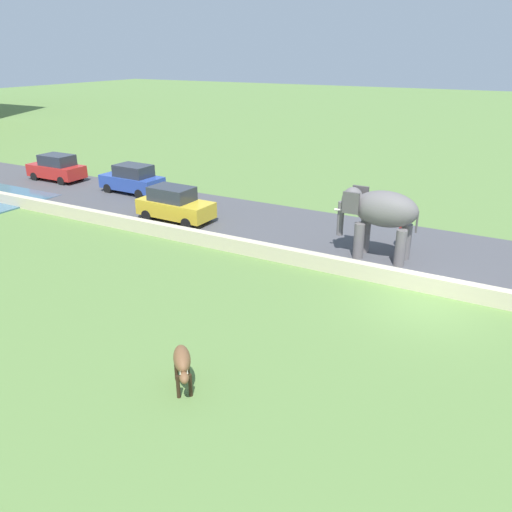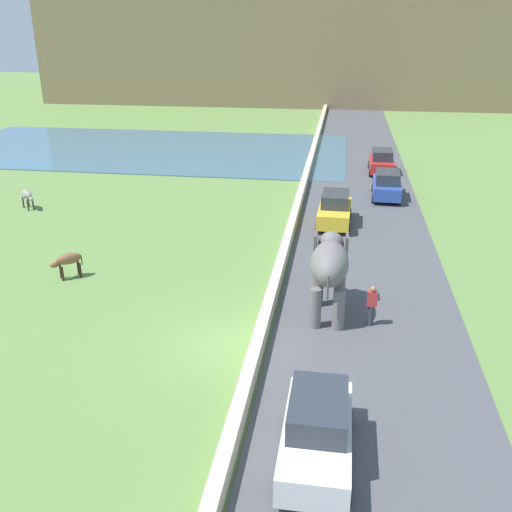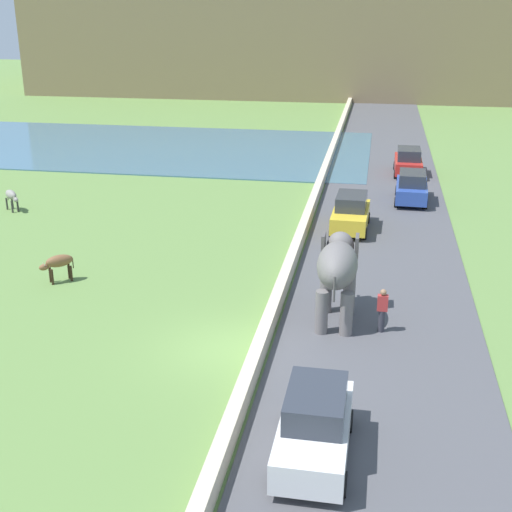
# 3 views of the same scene
# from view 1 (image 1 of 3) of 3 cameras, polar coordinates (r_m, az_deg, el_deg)

# --- Properties ---
(ground_plane) EXTENTS (220.00, 220.00, 0.00)m
(ground_plane) POSITION_cam_1_polar(r_m,az_deg,el_deg) (18.86, 18.03, -5.23)
(ground_plane) COLOR #608442
(road_surface) EXTENTS (7.00, 120.00, 0.06)m
(road_surface) POSITION_cam_1_polar(r_m,az_deg,el_deg) (32.45, -16.67, 6.35)
(road_surface) COLOR #4C4C51
(road_surface) RESTS_ON ground
(barrier_wall) EXTENTS (0.40, 110.00, 0.64)m
(barrier_wall) POSITION_cam_1_polar(r_m,az_deg,el_deg) (28.47, -19.22, 4.53)
(barrier_wall) COLOR beige
(barrier_wall) RESTS_ON ground
(elephant) EXTENTS (1.40, 3.47, 2.99)m
(elephant) POSITION_cam_1_polar(r_m,az_deg,el_deg) (21.77, 13.62, 4.70)
(elephant) COLOR slate
(elephant) RESTS_ON ground
(person_beside_elephant) EXTENTS (0.36, 0.22, 1.63)m
(person_beside_elephant) POSITION_cam_1_polar(r_m,az_deg,el_deg) (23.47, 16.00, 2.72)
(person_beside_elephant) COLOR #33333D
(person_beside_elephant) RESTS_ON ground
(car_blue) EXTENTS (1.90, 4.05, 1.80)m
(car_blue) POSITION_cam_1_polar(r_m,az_deg,el_deg) (32.65, -13.64, 8.33)
(car_blue) COLOR #2D4CA8
(car_blue) RESTS_ON ground
(car_red) EXTENTS (1.80, 4.00, 1.80)m
(car_red) POSITION_cam_1_polar(r_m,az_deg,el_deg) (37.42, -21.37, 9.15)
(car_red) COLOR red
(car_red) RESTS_ON ground
(car_yellow) EXTENTS (1.89, 4.05, 1.80)m
(car_yellow) POSITION_cam_1_polar(r_m,az_deg,el_deg) (26.77, -9.07, 5.72)
(car_yellow) COLOR gold
(car_yellow) RESTS_ON ground
(cow_brown) EXTENTS (1.27, 1.16, 1.15)m
(cow_brown) POSITION_cam_1_polar(r_m,az_deg,el_deg) (13.55, -8.24, -11.62)
(cow_brown) COLOR brown
(cow_brown) RESTS_ON ground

